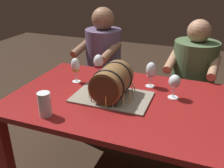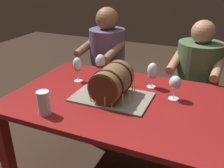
{
  "view_description": "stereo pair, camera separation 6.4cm",
  "coord_description": "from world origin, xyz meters",
  "views": [
    {
      "loc": [
        0.48,
        -1.39,
        1.48
      ],
      "look_at": [
        -0.04,
        -0.02,
        0.82
      ],
      "focal_mm": 40.1,
      "sensor_mm": 36.0,
      "label": 1
    },
    {
      "loc": [
        0.54,
        -1.37,
        1.48
      ],
      "look_at": [
        -0.04,
        -0.02,
        0.82
      ],
      "focal_mm": 40.1,
      "sensor_mm": 36.0,
      "label": 2
    }
  ],
  "objects": [
    {
      "name": "wine_glass_red",
      "position": [
        -0.25,
        0.25,
        0.86
      ],
      "size": [
        0.08,
        0.08,
        0.19
      ],
      "color": "white",
      "rests_on": "dining_table"
    },
    {
      "name": "person_seated_left",
      "position": [
        -0.42,
        0.75,
        0.56
      ],
      "size": [
        0.41,
        0.5,
        1.19
      ],
      "color": "#372D40",
      "rests_on": "ground"
    },
    {
      "name": "dining_table",
      "position": [
        0.0,
        0.0,
        0.62
      ],
      "size": [
        1.42,
        0.94,
        0.72
      ],
      "color": "maroon",
      "rests_on": "ground"
    },
    {
      "name": "wine_glass_amber",
      "position": [
        -0.38,
        0.13,
        0.85
      ],
      "size": [
        0.07,
        0.07,
        0.19
      ],
      "color": "white",
      "rests_on": "dining_table"
    },
    {
      "name": "wine_glass_rose",
      "position": [
        0.15,
        0.25,
        0.84
      ],
      "size": [
        0.07,
        0.07,
        0.18
      ],
      "color": "white",
      "rests_on": "dining_table"
    },
    {
      "name": "person_seated_right",
      "position": [
        0.42,
        0.75,
        0.54
      ],
      "size": [
        0.43,
        0.51,
        1.14
      ],
      "color": "#2A3A24",
      "rests_on": "ground"
    },
    {
      "name": "barrel_cake",
      "position": [
        -0.04,
        -0.02,
        0.83
      ],
      "size": [
        0.5,
        0.33,
        0.23
      ],
      "color": "gray",
      "rests_on": "dining_table"
    },
    {
      "name": "wine_glass_empty",
      "position": [
        0.34,
        0.12,
        0.83
      ],
      "size": [
        0.08,
        0.08,
        0.16
      ],
      "color": "white",
      "rests_on": "dining_table"
    },
    {
      "name": "beer_pint",
      "position": [
        -0.32,
        -0.36,
        0.79
      ],
      "size": [
        0.07,
        0.07,
        0.14
      ],
      "color": "white",
      "rests_on": "dining_table"
    }
  ]
}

